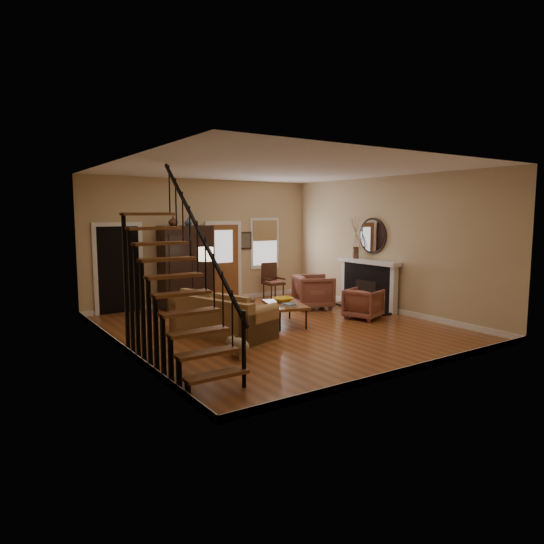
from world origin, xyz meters
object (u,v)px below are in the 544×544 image
sofa (222,315)px  floor_lamp (206,282)px  armchair_left (363,304)px  armchair_right (313,292)px  coffee_table (285,314)px  side_chair (273,281)px  armoire (186,267)px

sofa → floor_lamp: 1.83m
armchair_left → armchair_right: size_ratio=0.81×
coffee_table → side_chair: (1.54, 2.75, 0.28)m
sofa → floor_lamp: (0.48, 1.71, 0.42)m
coffee_table → sofa: bearing=-178.0°
coffee_table → floor_lamp: bearing=123.3°
armoire → floor_lamp: armoire is taller
armchair_left → armoire: bearing=20.2°
armoire → armchair_left: 4.53m
armchair_left → floor_lamp: 3.68m
armchair_left → floor_lamp: (-2.94, 2.15, 0.47)m
armchair_left → armchair_right: armchair_right is taller
coffee_table → armchair_right: 1.99m
coffee_table → side_chair: 3.16m
armchair_right → floor_lamp: size_ratio=0.57×
sofa → coffee_table: 1.57m
armoire → sofa: (-0.55, -3.00, -0.65)m
coffee_table → armchair_left: bearing=-14.9°
sofa → floor_lamp: size_ratio=1.31×
armoire → sofa: bearing=-100.4°
sofa → floor_lamp: bearing=56.1°
armoire → side_chair: (2.55, -0.20, -0.54)m
coffee_table → armoire: bearing=109.0°
armchair_right → coffee_table: bearing=145.5°
armchair_right → armoire: bearing=77.3°
sofa → floor_lamp: floor_lamp is taller
floor_lamp → side_chair: (2.62, 1.09, -0.31)m
coffee_table → floor_lamp: size_ratio=0.75×
sofa → armchair_left: bearing=-25.6°
armchair_left → side_chair: size_ratio=0.75×
side_chair → armoire: bearing=175.5°
sofa → armchair_right: (3.22, 1.15, 0.03)m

